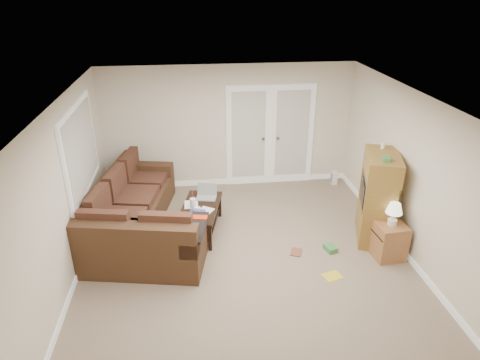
{
  "coord_description": "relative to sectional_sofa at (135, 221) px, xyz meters",
  "views": [
    {
      "loc": [
        -0.74,
        -5.44,
        3.93
      ],
      "look_at": [
        -0.03,
        0.55,
        1.1
      ],
      "focal_mm": 32.0,
      "sensor_mm": 36.0,
      "label": 1
    }
  ],
  "objects": [
    {
      "name": "floor",
      "position": [
        1.73,
        -0.78,
        -0.35
      ],
      "size": [
        5.5,
        5.5,
        0.0
      ],
      "primitive_type": "plane",
      "color": "gray",
      "rests_on": "ground"
    },
    {
      "name": "ceiling",
      "position": [
        1.73,
        -0.78,
        2.15
      ],
      "size": [
        5.0,
        5.5,
        0.02
      ],
      "primitive_type": "cube",
      "color": "silver",
      "rests_on": "wall_back"
    },
    {
      "name": "wall_left",
      "position": [
        -0.77,
        -0.78,
        0.9
      ],
      "size": [
        0.02,
        5.5,
        2.5
      ],
      "primitive_type": "cube",
      "color": "silver",
      "rests_on": "floor"
    },
    {
      "name": "wall_right",
      "position": [
        4.23,
        -0.78,
        0.9
      ],
      "size": [
        0.02,
        5.5,
        2.5
      ],
      "primitive_type": "cube",
      "color": "silver",
      "rests_on": "floor"
    },
    {
      "name": "wall_back",
      "position": [
        1.73,
        1.97,
        0.9
      ],
      "size": [
        5.0,
        0.02,
        2.5
      ],
      "primitive_type": "cube",
      "color": "silver",
      "rests_on": "floor"
    },
    {
      "name": "wall_front",
      "position": [
        1.73,
        -3.53,
        0.9
      ],
      "size": [
        5.0,
        0.02,
        2.5
      ],
      "primitive_type": "cube",
      "color": "silver",
      "rests_on": "floor"
    },
    {
      "name": "baseboards",
      "position": [
        1.73,
        -0.78,
        -0.3
      ],
      "size": [
        5.0,
        5.5,
        0.1
      ],
      "primitive_type": null,
      "color": "white",
      "rests_on": "floor"
    },
    {
      "name": "french_doors",
      "position": [
        2.58,
        1.93,
        0.68
      ],
      "size": [
        1.8,
        0.05,
        2.13
      ],
      "color": "white",
      "rests_on": "floor"
    },
    {
      "name": "window_left",
      "position": [
        -0.73,
        0.22,
        1.2
      ],
      "size": [
        0.05,
        1.92,
        1.42
      ],
      "color": "white",
      "rests_on": "wall_left"
    },
    {
      "name": "sectional_sofa",
      "position": [
        0.0,
        0.0,
        0.0
      ],
      "size": [
        2.08,
        3.21,
        0.9
      ],
      "rotation": [
        0.0,
        0.0,
        -0.19
      ],
      "color": "#472E1B",
      "rests_on": "floor"
    },
    {
      "name": "coffee_table",
      "position": [
        1.08,
        0.13,
        -0.09
      ],
      "size": [
        0.83,
        1.28,
        0.8
      ],
      "rotation": [
        0.0,
        0.0,
        -0.22
      ],
      "color": "black",
      "rests_on": "floor"
    },
    {
      "name": "tv_armoire",
      "position": [
        3.93,
        -0.39,
        0.4
      ],
      "size": [
        0.77,
        1.04,
        1.59
      ],
      "rotation": [
        0.0,
        0.0,
        -0.31
      ],
      "color": "olive",
      "rests_on": "floor"
    },
    {
      "name": "side_cabinet",
      "position": [
        3.93,
        -0.97,
        -0.02
      ],
      "size": [
        0.47,
        0.47,
        0.94
      ],
      "rotation": [
        0.0,
        0.0,
        0.07
      ],
      "color": "#9E663A",
      "rests_on": "floor"
    },
    {
      "name": "space_heater",
      "position": [
        3.93,
        1.67,
        -0.21
      ],
      "size": [
        0.13,
        0.11,
        0.29
      ],
      "primitive_type": "cube",
      "rotation": [
        0.0,
        0.0,
        0.12
      ],
      "color": "white",
      "rests_on": "floor"
    },
    {
      "name": "floor_magazine",
      "position": [
        2.93,
        -1.36,
        -0.35
      ],
      "size": [
        0.32,
        0.28,
        0.01
      ],
      "primitive_type": "cube",
      "rotation": [
        0.0,
        0.0,
        0.29
      ],
      "color": "yellow",
      "rests_on": "floor"
    },
    {
      "name": "floor_greenbox",
      "position": [
        3.1,
        -0.72,
        -0.31
      ],
      "size": [
        0.21,
        0.24,
        0.08
      ],
      "primitive_type": "cube",
      "rotation": [
        0.0,
        0.0,
        0.3
      ],
      "color": "#3C8440",
      "rests_on": "floor"
    },
    {
      "name": "floor_book",
      "position": [
        2.47,
        -0.68,
        -0.34
      ],
      "size": [
        0.24,
        0.27,
        0.02
      ],
      "primitive_type": "imported",
      "rotation": [
        0.0,
        0.0,
        -0.38
      ],
      "color": "brown",
      "rests_on": "floor"
    }
  ]
}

